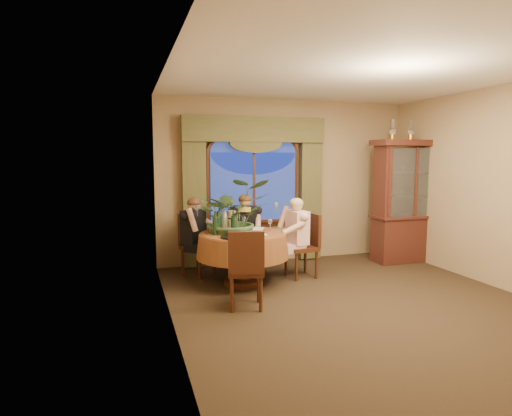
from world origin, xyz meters
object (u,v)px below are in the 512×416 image
object	(u,v)px
chair_back	(198,245)
wine_bottle_0	(218,223)
centerpiece_plant	(233,187)
wine_bottle_2	(225,222)
wine_bottle_4	(215,221)
olive_bowl	(247,232)
person_pink	(297,238)
china_cabinet	(408,201)
chair_front_left	(246,269)
person_back	(194,237)
wine_bottle_5	(233,223)
person_scarf	(245,232)
oil_lamp_center	(411,130)
chair_back_right	(248,239)
dining_table	(243,259)
wine_bottle_3	(215,223)
chair_right	(301,246)
oil_lamp_right	(429,130)
oil_lamp_left	(393,130)
wine_bottle_1	(219,221)
stoneware_vase	(232,221)

from	to	relation	value
chair_back	wine_bottle_0	world-z (taller)	wine_bottle_0
centerpiece_plant	wine_bottle_2	xyz separation A→B (m)	(-0.15, -0.12, -0.48)
wine_bottle_4	olive_bowl	bearing A→B (deg)	-21.41
person_pink	olive_bowl	bearing A→B (deg)	94.07
person_pink	china_cabinet	bearing A→B (deg)	-86.81
chair_front_left	person_back	distance (m)	1.58
olive_bowl	wine_bottle_5	xyz separation A→B (m)	(-0.20, -0.01, 0.14)
chair_back	wine_bottle_0	distance (m)	0.84
china_cabinet	wine_bottle_2	distance (m)	3.41
chair_front_left	wine_bottle_5	distance (m)	0.97
chair_back	person_scarf	bearing A→B (deg)	151.10
chair_front_left	wine_bottle_2	world-z (taller)	wine_bottle_2
oil_lamp_center	china_cabinet	bearing A→B (deg)	0.00
wine_bottle_5	wine_bottle_0	bearing A→B (deg)	174.04
wine_bottle_4	wine_bottle_5	size ratio (longest dim) A/B	1.00
person_pink	wine_bottle_4	size ratio (longest dim) A/B	3.70
chair_back_right	chair_front_left	distance (m)	1.87
dining_table	centerpiece_plant	world-z (taller)	centerpiece_plant
olive_bowl	person_pink	bearing A→B (deg)	10.86
wine_bottle_3	chair_front_left	bearing A→B (deg)	-78.13
oil_lamp_center	chair_right	distance (m)	2.86
oil_lamp_center	oil_lamp_right	distance (m)	0.37
person_back	wine_bottle_2	xyz separation A→B (m)	(0.36, -0.55, 0.30)
chair_right	wine_bottle_3	bearing A→B (deg)	90.45
oil_lamp_left	centerpiece_plant	xyz separation A→B (m)	(-2.85, -0.35, -0.88)
centerpiece_plant	oil_lamp_right	bearing A→B (deg)	5.51
china_cabinet	wine_bottle_1	bearing A→B (deg)	-174.32
oil_lamp_left	chair_back	xyz separation A→B (m)	(-3.29, 0.15, -1.80)
oil_lamp_right	wine_bottle_3	bearing A→B (deg)	-171.94
wine_bottle_0	wine_bottle_1	size ratio (longest dim) A/B	1.00
china_cabinet	chair_front_left	distance (m)	3.69
oil_lamp_left	stoneware_vase	xyz separation A→B (m)	(-2.88, -0.35, -1.38)
chair_front_left	wine_bottle_0	size ratio (longest dim) A/B	2.91
china_cabinet	chair_back	distance (m)	3.70
wine_bottle_0	oil_lamp_left	bearing A→B (deg)	9.88
person_scarf	wine_bottle_0	xyz separation A→B (m)	(-0.63, -0.84, 0.30)
chair_front_left	wine_bottle_3	distance (m)	1.00
person_pink	person_scarf	world-z (taller)	person_scarf
wine_bottle_0	person_back	bearing A→B (deg)	111.18
china_cabinet	oil_lamp_center	distance (m)	1.23
wine_bottle_1	stoneware_vase	bearing A→B (deg)	-4.04
oil_lamp_center	chair_back_right	xyz separation A→B (m)	(-2.81, 0.36, -1.80)
person_back	wine_bottle_3	bearing A→B (deg)	61.65
wine_bottle_0	wine_bottle_4	distance (m)	0.15
oil_lamp_left	chair_back	world-z (taller)	oil_lamp_left
wine_bottle_0	wine_bottle_4	xyz separation A→B (m)	(-0.01, 0.15, 0.00)
chair_back	centerpiece_plant	xyz separation A→B (m)	(0.43, -0.50, 0.92)
dining_table	person_scarf	distance (m)	0.87
chair_right	wine_bottle_4	distance (m)	1.39
person_back	oil_lamp_center	bearing A→B (deg)	132.59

